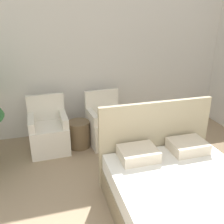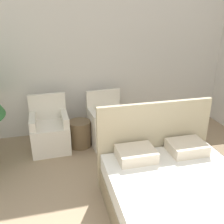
% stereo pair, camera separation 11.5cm
% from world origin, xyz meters
% --- Properties ---
extents(wall_back, '(10.00, 0.06, 2.90)m').
position_xyz_m(wall_back, '(0.00, 4.19, 1.45)').
color(wall_back, silver).
rests_on(wall_back, ground_plane).
extents(bed, '(1.58, 2.24, 1.18)m').
position_xyz_m(bed, '(0.61, 1.28, 0.30)').
color(bed, '#8C7A5B').
rests_on(bed, ground_plane).
extents(armchair_near_window_left, '(0.65, 0.62, 0.94)m').
position_xyz_m(armchair_near_window_left, '(-0.78, 3.53, 0.30)').
color(armchair_near_window_left, silver).
rests_on(armchair_near_window_left, ground_plane).
extents(armchair_near_window_right, '(0.68, 0.66, 0.94)m').
position_xyz_m(armchair_near_window_right, '(0.24, 3.53, 0.30)').
color(armchair_near_window_right, silver).
rests_on(armchair_near_window_right, ground_plane).
extents(side_table, '(0.39, 0.39, 0.48)m').
position_xyz_m(side_table, '(-0.27, 3.53, 0.24)').
color(side_table, brown).
rests_on(side_table, ground_plane).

